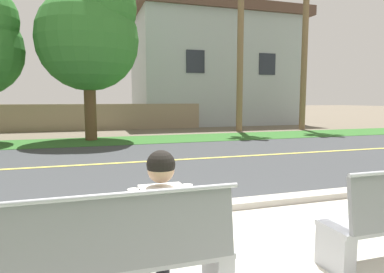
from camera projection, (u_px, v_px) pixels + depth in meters
name	position (u px, v px, depth m)	size (l,w,h in m)	color
ground_plane	(143.00, 153.00, 10.26)	(140.00, 140.00, 0.00)	#665B4C
curb_edge	(204.00, 208.00, 4.90)	(44.00, 0.30, 0.11)	#ADA89E
street_asphalt	(152.00, 161.00, 8.84)	(52.00, 8.00, 0.01)	#383A3D
road_centre_line	(152.00, 161.00, 8.84)	(48.00, 0.14, 0.01)	#E0CC4C
far_verge_grass	(130.00, 140.00, 13.41)	(48.00, 2.80, 0.02)	#2D6026
bench_left	(118.00, 260.00, 2.47)	(1.78, 0.48, 1.01)	#9EA0A8
seated_person_white	(159.00, 219.00, 2.71)	(0.52, 0.68, 1.25)	black
shade_tree_centre	(91.00, 32.00, 12.93)	(3.95, 3.95, 6.52)	brown
garden_wall	(81.00, 117.00, 17.57)	(13.00, 0.36, 1.40)	gray
house_across_street	(213.00, 68.00, 22.83)	(11.17, 6.91, 7.52)	#A3ADB2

